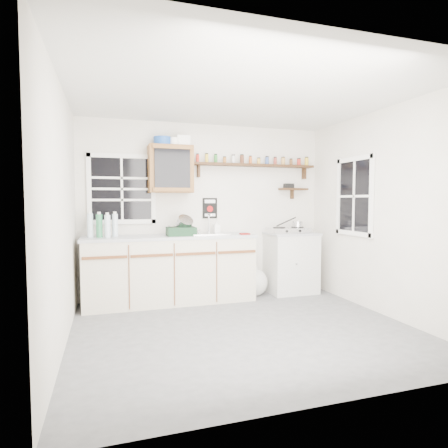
# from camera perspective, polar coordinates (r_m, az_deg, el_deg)

# --- Properties ---
(room) EXTENTS (3.64, 3.24, 2.54)m
(room) POSITION_cam_1_polar(r_m,az_deg,el_deg) (3.99, 3.10, 1.55)
(room) COLOR #515153
(room) RESTS_ON ground
(main_cabinet) EXTENTS (2.31, 0.63, 0.92)m
(main_cabinet) POSITION_cam_1_polar(r_m,az_deg,el_deg) (5.19, -8.13, -6.78)
(main_cabinet) COLOR beige
(main_cabinet) RESTS_ON floor
(right_cabinet) EXTENTS (0.73, 0.57, 0.91)m
(right_cabinet) POSITION_cam_1_polar(r_m,az_deg,el_deg) (5.79, 10.15, -5.77)
(right_cabinet) COLOR beige
(right_cabinet) RESTS_ON floor
(sink) EXTENTS (0.52, 0.44, 0.29)m
(sink) POSITION_cam_1_polar(r_m,az_deg,el_deg) (5.24, -2.39, -1.46)
(sink) COLOR silver
(sink) RESTS_ON main_cabinet
(upper_cabinet) EXTENTS (0.60, 0.32, 0.65)m
(upper_cabinet) POSITION_cam_1_polar(r_m,az_deg,el_deg) (5.27, -8.14, 8.27)
(upper_cabinet) COLOR brown
(upper_cabinet) RESTS_ON wall_back
(upper_cabinet_clutter) EXTENTS (0.50, 0.24, 0.14)m
(upper_cabinet_clutter) POSITION_cam_1_polar(r_m,az_deg,el_deg) (5.32, -8.13, 12.40)
(upper_cabinet_clutter) COLOR #18459C
(upper_cabinet_clutter) RESTS_ON upper_cabinet
(spice_shelf) EXTENTS (1.91, 0.18, 0.34)m
(spice_shelf) POSITION_cam_1_polar(r_m,az_deg,el_deg) (5.70, 4.81, 9.03)
(spice_shelf) COLOR black
(spice_shelf) RESTS_ON wall_back
(secondary_shelf) EXTENTS (0.45, 0.16, 0.24)m
(secondary_shelf) POSITION_cam_1_polar(r_m,az_deg,el_deg) (5.94, 10.30, 5.31)
(secondary_shelf) COLOR black
(secondary_shelf) RESTS_ON wall_back
(warning_sign) EXTENTS (0.22, 0.02, 0.30)m
(warning_sign) POSITION_cam_1_polar(r_m,az_deg,el_deg) (5.52, -2.16, 2.43)
(warning_sign) COLOR black
(warning_sign) RESTS_ON wall_back
(window_back) EXTENTS (0.93, 0.03, 0.98)m
(window_back) POSITION_cam_1_polar(r_m,az_deg,el_deg) (5.33, -15.30, 5.16)
(window_back) COLOR black
(window_back) RESTS_ON wall_back
(window_right) EXTENTS (0.03, 0.78, 1.08)m
(window_right) POSITION_cam_1_polar(r_m,az_deg,el_deg) (5.34, 19.25, 4.01)
(window_right) COLOR black
(window_right) RESTS_ON wall_back
(water_bottles) EXTENTS (0.38, 0.17, 0.34)m
(water_bottles) POSITION_cam_1_polar(r_m,az_deg,el_deg) (5.05, -18.00, -0.19)
(water_bottles) COLOR silver
(water_bottles) RESTS_ON main_cabinet
(dish_rack) EXTENTS (0.39, 0.30, 0.29)m
(dish_rack) POSITION_cam_1_polar(r_m,az_deg,el_deg) (5.08, -6.40, -0.72)
(dish_rack) COLOR black
(dish_rack) RESTS_ON main_cabinet
(soap_bottle) EXTENTS (0.10, 0.10, 0.19)m
(soap_bottle) POSITION_cam_1_polar(r_m,az_deg,el_deg) (5.38, -1.16, -0.42)
(soap_bottle) COLOR white
(soap_bottle) RESTS_ON main_cabinet
(rag) EXTENTS (0.14, 0.12, 0.02)m
(rag) POSITION_cam_1_polar(r_m,az_deg,el_deg) (5.21, 3.19, -1.51)
(rag) COLOR maroon
(rag) RESTS_ON main_cabinet
(hotplate) EXTENTS (0.61, 0.33, 0.09)m
(hotplate) POSITION_cam_1_polar(r_m,az_deg,el_deg) (5.69, 9.78, -0.92)
(hotplate) COLOR silver
(hotplate) RESTS_ON right_cabinet
(saucepan) EXTENTS (0.37, 0.21, 0.16)m
(saucepan) POSITION_cam_1_polar(r_m,az_deg,el_deg) (5.75, 11.05, -0.04)
(saucepan) COLOR silver
(saucepan) RESTS_ON hotplate
(trash_bag) EXTENTS (0.41, 0.37, 0.46)m
(trash_bag) POSITION_cam_1_polar(r_m,az_deg,el_deg) (5.57, 4.68, -8.79)
(trash_bag) COLOR silver
(trash_bag) RESTS_ON floor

